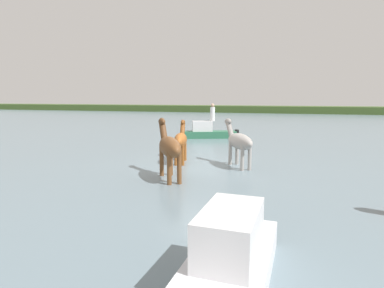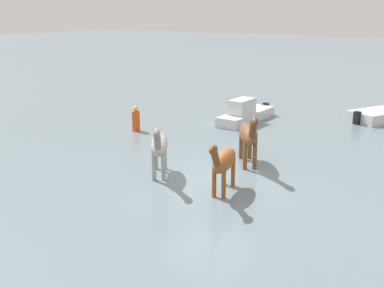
{
  "view_description": "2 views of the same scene",
  "coord_description": "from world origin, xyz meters",
  "px_view_note": "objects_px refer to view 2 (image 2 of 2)",
  "views": [
    {
      "loc": [
        3.69,
        -12.07,
        2.77
      ],
      "look_at": [
        -0.41,
        0.88,
        0.77
      ],
      "focal_mm": 29.8,
      "sensor_mm": 36.0,
      "label": 1
    },
    {
      "loc": [
        -7.28,
        12.06,
        5.3
      ],
      "look_at": [
        0.89,
        -0.31,
        1.03
      ],
      "focal_mm": 43.66,
      "sensor_mm": 36.0,
      "label": 2
    }
  ],
  "objects_px": {
    "horse_mid_herd": "(223,161)",
    "horse_lead": "(159,145)",
    "horse_chestnut_trailing": "(249,134)",
    "buoy_channel_marker": "(136,120)",
    "boat_launch_far": "(246,115)"
  },
  "relations": [
    {
      "from": "horse_chestnut_trailing",
      "to": "horse_lead",
      "type": "bearing_deg",
      "value": -70.77
    },
    {
      "from": "horse_lead",
      "to": "boat_launch_far",
      "type": "height_order",
      "value": "horse_lead"
    },
    {
      "from": "horse_mid_herd",
      "to": "horse_lead",
      "type": "relative_size",
      "value": 1.03
    },
    {
      "from": "horse_mid_herd",
      "to": "horse_chestnut_trailing",
      "type": "relative_size",
      "value": 0.96
    },
    {
      "from": "horse_lead",
      "to": "buoy_channel_marker",
      "type": "height_order",
      "value": "horse_lead"
    },
    {
      "from": "horse_lead",
      "to": "boat_launch_far",
      "type": "bearing_deg",
      "value": 153.49
    },
    {
      "from": "horse_chestnut_trailing",
      "to": "boat_launch_far",
      "type": "bearing_deg",
      "value": 173.47
    },
    {
      "from": "horse_mid_herd",
      "to": "horse_lead",
      "type": "height_order",
      "value": "horse_lead"
    },
    {
      "from": "horse_chestnut_trailing",
      "to": "buoy_channel_marker",
      "type": "relative_size",
      "value": 2.08
    },
    {
      "from": "horse_mid_herd",
      "to": "horse_chestnut_trailing",
      "type": "bearing_deg",
      "value": 177.98
    },
    {
      "from": "boat_launch_far",
      "to": "horse_lead",
      "type": "bearing_deg",
      "value": 9.45
    },
    {
      "from": "horse_lead",
      "to": "horse_chestnut_trailing",
      "type": "bearing_deg",
      "value": 109.11
    },
    {
      "from": "horse_mid_herd",
      "to": "boat_launch_far",
      "type": "bearing_deg",
      "value": -170.67
    },
    {
      "from": "horse_lead",
      "to": "buoy_channel_marker",
      "type": "distance_m",
      "value": 6.16
    },
    {
      "from": "boat_launch_far",
      "to": "buoy_channel_marker",
      "type": "height_order",
      "value": "boat_launch_far"
    }
  ]
}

